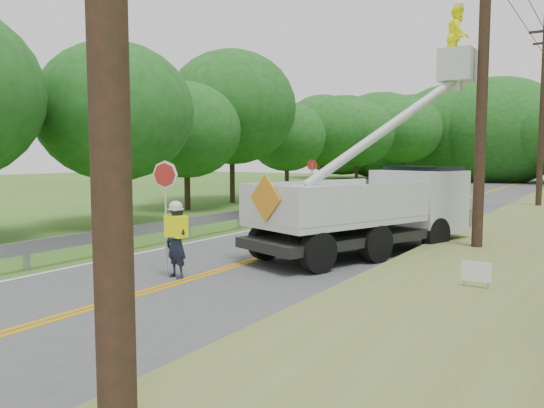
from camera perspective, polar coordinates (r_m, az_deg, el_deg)
The scene contains 12 objects.
ground at distance 10.88m, azimuth -17.63°, elevation -10.34°, with size 140.00×140.00×0.00m, color #345E1D.
road at distance 22.37m, azimuth 11.14°, elevation -2.24°, with size 7.20×96.00×0.03m.
guardrail at distance 24.84m, azimuth 3.29°, elevation -0.15°, with size 0.18×48.00×0.77m.
utility_poles at distance 23.99m, azimuth 25.50°, elevation 10.45°, with size 1.60×43.30×10.00m.
treeline_left at distance 39.95m, azimuth 4.63°, elevation 8.47°, with size 10.32×53.83×9.27m.
treeline_horizon at distance 63.91m, azimuth 23.49°, elevation 7.14°, with size 56.47×14.27×12.08m.
flagger at distance 12.55m, azimuth -10.32°, elevation -3.45°, with size 1.10×0.49×2.74m.
bucket_truck at distance 16.21m, azimuth 12.65°, elevation 0.58°, with size 4.95×7.63×7.05m.
suv_silver at distance 23.85m, azimuth 6.67°, elevation 0.16°, with size 2.54×5.50×1.53m, color #AFB2B6.
suv_darkgrey at distance 33.14m, azimuth 14.79°, elevation 1.65°, with size 2.51×6.17×1.79m, color #35383C.
stop_sign_permanent at distance 27.43m, azimuth 4.34°, elevation 2.96°, with size 0.42×0.43×2.69m.
yard_sign at distance 11.14m, azimuth 21.16°, elevation -6.96°, with size 0.56×0.03×0.81m.
Camera 1 is at (8.11, -6.65, 2.87)m, focal length 34.91 mm.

